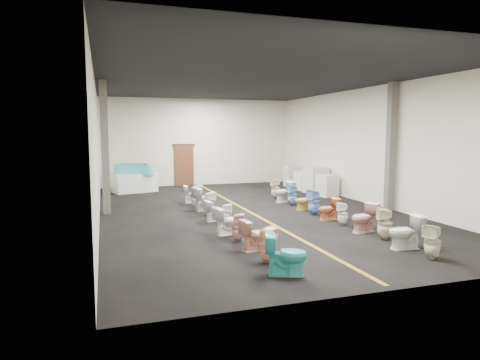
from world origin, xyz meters
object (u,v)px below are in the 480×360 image
(toilet_left_6, at_px, (215,211))
(toilet_left_7, at_px, (209,203))
(bathtub, at_px, (134,169))
(display_table, at_px, (135,183))
(toilet_right_0, at_px, (432,242))
(toilet_left_1, at_px, (267,245))
(toilet_right_2, at_px, (385,224))
(toilet_right_6, at_px, (314,202))
(toilet_right_9, at_px, (284,192))
(toilet_left_8, at_px, (204,199))
(toilet_left_4, at_px, (227,221))
(toilet_right_3, at_px, (364,218))
(appliance_crate_d, at_px, (293,176))
(toilet_left_3, at_px, (238,227))
(toilet_left_2, at_px, (256,235))
(toilet_left_5, at_px, (226,215))
(toilet_left_10, at_px, (192,194))
(toilet_right_5, at_px, (328,209))
(toilet_right_4, at_px, (343,214))
(toilet_right_10, at_px, (276,189))
(toilet_right_8, at_px, (293,195))
(appliance_crate_b, at_px, (316,180))
(appliance_crate_c, at_px, (305,181))
(toilet_left_9, at_px, (196,196))
(toilet_left_0, at_px, (286,254))
(appliance_crate_a, at_px, (327,186))
(toilet_right_7, at_px, (305,200))
(toilet_right_1, at_px, (405,232))

(toilet_left_6, bearing_deg, toilet_left_7, -14.69)
(bathtub, bearing_deg, display_table, 0.00)
(toilet_right_0, bearing_deg, toilet_left_1, -128.60)
(toilet_right_2, relative_size, toilet_right_6, 0.98)
(toilet_left_1, relative_size, toilet_right_9, 0.93)
(toilet_left_8, relative_size, toilet_right_9, 1.01)
(toilet_left_4, bearing_deg, display_table, -3.28)
(toilet_left_7, relative_size, toilet_right_3, 0.97)
(appliance_crate_d, xyz_separation_m, toilet_left_3, (-6.01, -9.69, -0.17))
(toilet_left_6, bearing_deg, toilet_left_2, 170.28)
(toilet_left_7, distance_m, toilet_right_2, 5.79)
(toilet_left_5, bearing_deg, toilet_left_10, 19.94)
(appliance_crate_d, relative_size, toilet_right_5, 1.53)
(toilet_left_8, xyz_separation_m, toilet_right_4, (3.40, -3.66, -0.07))
(toilet_left_4, relative_size, toilet_right_2, 0.90)
(toilet_right_4, relative_size, toilet_right_10, 0.82)
(appliance_crate_d, bearing_deg, toilet_left_3, -121.80)
(toilet_right_5, relative_size, toilet_right_8, 0.86)
(toilet_right_2, bearing_deg, appliance_crate_b, -173.68)
(appliance_crate_b, distance_m, toilet_right_9, 3.08)
(toilet_left_7, bearing_deg, appliance_crate_c, -55.28)
(toilet_left_9, bearing_deg, bathtub, 15.83)
(toilet_left_4, height_order, toilet_right_0, toilet_right_0)
(toilet_left_0, bearing_deg, appliance_crate_a, -11.93)
(appliance_crate_c, bearing_deg, toilet_left_6, -136.10)
(appliance_crate_d, bearing_deg, toilet_left_9, -143.65)
(toilet_left_5, height_order, toilet_right_3, toilet_right_3)
(toilet_left_0, bearing_deg, toilet_right_3, -31.69)
(toilet_left_4, relative_size, toilet_right_7, 1.08)
(toilet_left_7, xyz_separation_m, toilet_left_9, (-0.08, 1.72, 0.01))
(toilet_left_8, bearing_deg, toilet_right_2, -167.03)
(toilet_left_2, height_order, toilet_right_6, toilet_right_6)
(toilet_left_5, height_order, toilet_right_5, toilet_right_5)
(appliance_crate_c, xyz_separation_m, toilet_left_9, (-5.97, -3.03, -0.03))
(display_table, xyz_separation_m, toilet_left_6, (1.91, -7.47, -0.10))
(bathtub, height_order, toilet_right_2, bathtub)
(toilet_left_4, bearing_deg, appliance_crate_c, -53.09)
(display_table, bearing_deg, toilet_left_5, -76.39)
(toilet_left_2, bearing_deg, toilet_left_9, -10.15)
(toilet_right_1, bearing_deg, appliance_crate_a, 170.43)
(appliance_crate_b, bearing_deg, toilet_left_4, -133.35)
(toilet_left_10, bearing_deg, toilet_left_1, -174.82)
(appliance_crate_a, xyz_separation_m, toilet_left_5, (-5.83, -4.46, -0.13))
(toilet_left_2, relative_size, toilet_left_3, 1.03)
(display_table, height_order, toilet_right_6, toilet_right_6)
(toilet_right_4, relative_size, toilet_right_6, 0.81)
(appliance_crate_b, relative_size, toilet_left_3, 1.64)
(toilet_left_4, distance_m, toilet_right_9, 5.80)
(toilet_right_0, relative_size, toilet_right_6, 0.91)
(appliance_crate_d, distance_m, toilet_right_10, 4.18)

